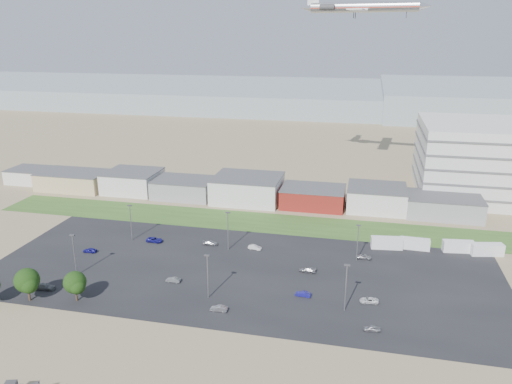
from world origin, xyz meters
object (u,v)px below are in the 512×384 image
(parked_car_13, at_px, (219,309))
(parked_car_10, at_px, (45,287))
(parked_car_6, at_px, (210,243))
(parked_car_5, at_px, (90,250))
(parked_car_12, at_px, (307,270))
(parked_car_2, at_px, (372,328))
(parked_car_8, at_px, (364,257))
(airliner, at_px, (364,7))
(parked_car_9, at_px, (155,240))
(parked_car_0, at_px, (369,300))
(parked_car_4, at_px, (173,280))
(box_trailer_a, at_px, (387,243))
(parked_car_11, at_px, (255,247))
(parked_car_1, at_px, (303,294))

(parked_car_13, bearing_deg, parked_car_10, -91.87)
(parked_car_6, bearing_deg, parked_car_10, 132.39)
(parked_car_5, xyz_separation_m, parked_car_12, (55.71, 1.28, -0.02))
(parked_car_2, xyz_separation_m, parked_car_8, (-2.03, 31.70, 0.06))
(airliner, distance_m, parked_car_9, 103.06)
(parked_car_0, xyz_separation_m, parked_car_9, (-56.52, 19.63, 0.07))
(parked_car_10, bearing_deg, parked_car_8, -71.36)
(parked_car_4, bearing_deg, parked_car_13, 54.80)
(parked_car_6, relative_size, parked_car_8, 1.11)
(box_trailer_a, xyz_separation_m, parked_car_0, (-4.15, -29.22, -0.96))
(parked_car_6, height_order, parked_car_13, parked_car_6)
(parked_car_0, xyz_separation_m, parked_car_8, (-1.39, 21.23, 0.07))
(parked_car_5, relative_size, parked_car_10, 0.79)
(parked_car_4, height_order, parked_car_10, parked_car_10)
(parked_car_2, xyz_separation_m, parked_car_10, (-69.89, 0.64, 0.09))
(parked_car_4, bearing_deg, parked_car_8, 117.36)
(parked_car_2, relative_size, parked_car_5, 0.93)
(box_trailer_a, distance_m, parked_car_11, 34.36)
(parked_car_5, xyz_separation_m, parked_car_6, (28.69, 11.18, -0.01))
(parked_car_4, relative_size, parked_car_6, 0.83)
(parked_car_2, bearing_deg, box_trailer_a, 169.74)
(parked_car_5, xyz_separation_m, parked_car_11, (40.77, 11.14, -0.02))
(parked_car_4, bearing_deg, airliner, 156.96)
(parked_car_6, xyz_separation_m, parked_car_11, (12.08, -0.04, -0.01))
(parked_car_11, height_order, parked_car_13, parked_car_13)
(parked_car_5, distance_m, parked_car_12, 55.72)
(parked_car_6, bearing_deg, parked_car_9, 89.61)
(parked_car_8, height_order, parked_car_9, parked_car_9)
(parked_car_11, xyz_separation_m, parked_car_12, (14.94, -9.86, 0.00))
(parked_car_8, relative_size, parked_car_13, 1.03)
(parked_car_9, xyz_separation_m, parked_car_13, (26.96, -29.69, -0.04))
(box_trailer_a, relative_size, parked_car_9, 1.80)
(parked_car_1, height_order, parked_car_4, parked_car_1)
(parked_car_6, xyz_separation_m, parked_car_9, (-15.27, -1.32, 0.03))
(parked_car_5, bearing_deg, parked_car_1, 77.28)
(parked_car_2, distance_m, parked_car_6, 52.37)
(parked_car_10, bearing_deg, airliner, -39.17)
(parked_car_2, bearing_deg, parked_car_4, -108.08)
(airliner, height_order, parked_car_8, airliner)
(parked_car_0, bearing_deg, parked_car_10, -87.86)
(parked_car_2, bearing_deg, parked_car_0, 178.30)
(parked_car_8, relative_size, parked_car_11, 1.03)
(parked_car_1, bearing_deg, parked_car_6, -123.51)
(airliner, relative_size, parked_car_4, 13.06)
(parked_car_1, bearing_deg, parked_car_13, -54.35)
(parked_car_5, bearing_deg, parked_car_9, 123.86)
(box_trailer_a, xyz_separation_m, parked_car_8, (-5.54, -7.99, -0.88))
(parked_car_5, height_order, parked_car_9, parked_car_9)
(parked_car_5, bearing_deg, parked_car_2, 71.53)
(airliner, xyz_separation_m, parked_car_4, (-36.59, -86.32, -61.24))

